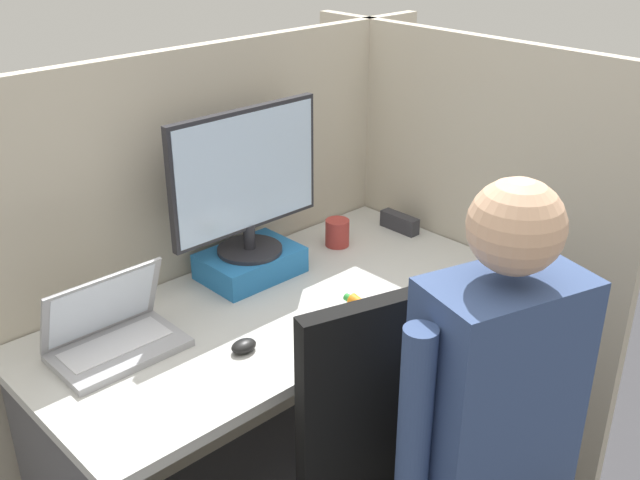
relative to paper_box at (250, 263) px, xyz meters
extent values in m
cube|color=#B7AD99|center=(-0.06, 0.16, -0.07)|extent=(1.92, 0.04, 1.40)
cube|color=#B7AD99|center=(0.68, -0.25, -0.07)|extent=(0.04, 1.28, 1.40)
cube|color=#B7B7B2|center=(-0.06, -0.19, -0.06)|extent=(1.42, 0.65, 0.03)
cube|color=#4C4C51|center=(0.62, -0.19, -0.42)|extent=(0.03, 0.55, 0.70)
cube|color=#236BAD|center=(0.00, 0.00, 0.00)|extent=(0.29, 0.21, 0.08)
cylinder|color=#232328|center=(0.00, 0.00, 0.05)|extent=(0.20, 0.20, 0.01)
cylinder|color=#232328|center=(0.00, 0.00, 0.09)|extent=(0.04, 0.04, 0.07)
cube|color=#232328|center=(0.00, 0.00, 0.30)|extent=(0.51, 0.02, 0.36)
cube|color=silver|center=(0.00, -0.01, 0.30)|extent=(0.49, 0.00, 0.34)
cube|color=#99999E|center=(-0.51, -0.11, -0.03)|extent=(0.32, 0.20, 0.02)
cube|color=silver|center=(-0.51, -0.09, -0.02)|extent=(0.27, 0.11, 0.00)
cube|color=#99999E|center=(-0.51, -0.04, 0.07)|extent=(0.32, 0.08, 0.19)
cube|color=silver|center=(-0.51, -0.05, 0.07)|extent=(0.28, 0.07, 0.17)
ellipsoid|color=black|center=(-0.27, -0.31, -0.02)|extent=(0.07, 0.05, 0.03)
cube|color=#2D2D33|center=(0.58, -0.09, -0.01)|extent=(0.04, 0.15, 0.06)
cone|color=orange|center=(0.09, -0.41, -0.02)|extent=(0.04, 0.13, 0.04)
cylinder|color=green|center=(0.09, -0.33, -0.02)|extent=(0.02, 0.02, 0.02)
cube|color=black|center=(-0.15, -0.68, -0.05)|extent=(0.43, 0.17, 0.53)
cube|color=#334775|center=(-0.07, -0.93, 0.07)|extent=(0.38, 0.29, 0.54)
sphere|color=#D8A884|center=(-0.07, -0.93, 0.45)|extent=(0.19, 0.19, 0.19)
cylinder|color=#334775|center=(-0.27, -0.88, 0.07)|extent=(0.07, 0.07, 0.43)
cylinder|color=#334775|center=(0.12, -0.99, 0.07)|extent=(0.07, 0.07, 0.43)
cylinder|color=#A3332D|center=(0.34, -0.03, 0.00)|extent=(0.08, 0.08, 0.09)
camera|label=1|loc=(-1.23, -1.62, 1.03)|focal=42.00mm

